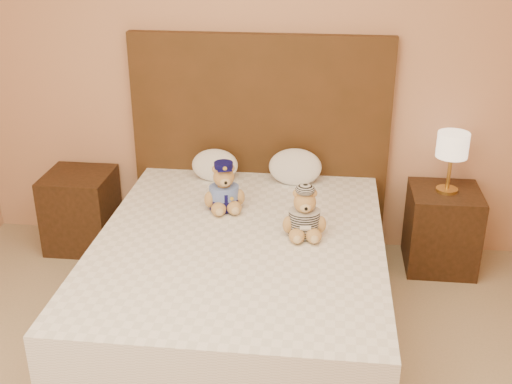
# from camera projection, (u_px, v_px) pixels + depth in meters

# --- Properties ---
(room_walls) EXTENTS (4.04, 4.52, 2.72)m
(room_walls) POSITION_uv_depth(u_px,v_px,m) (208.00, 34.00, 2.39)
(room_walls) COLOR tan
(room_walls) RESTS_ON ground
(bed) EXTENTS (1.60, 2.00, 0.55)m
(bed) POSITION_uv_depth(u_px,v_px,m) (240.00, 280.00, 3.69)
(bed) COLOR white
(bed) RESTS_ON ground
(headboard) EXTENTS (1.75, 0.08, 1.50)m
(headboard) POSITION_uv_depth(u_px,v_px,m) (260.00, 144.00, 4.41)
(headboard) COLOR #4A2C16
(headboard) RESTS_ON ground
(nightstand_left) EXTENTS (0.45, 0.45, 0.55)m
(nightstand_left) POSITION_uv_depth(u_px,v_px,m) (81.00, 210.00, 4.55)
(nightstand_left) COLOR #3B2112
(nightstand_left) RESTS_ON ground
(nightstand_right) EXTENTS (0.45, 0.45, 0.55)m
(nightstand_right) POSITION_uv_depth(u_px,v_px,m) (442.00, 229.00, 4.28)
(nightstand_right) COLOR #3B2112
(nightstand_right) RESTS_ON ground
(lamp) EXTENTS (0.20, 0.20, 0.40)m
(lamp) POSITION_uv_depth(u_px,v_px,m) (452.00, 148.00, 4.05)
(lamp) COLOR gold
(lamp) RESTS_ON nightstand_right
(teddy_police) EXTENTS (0.32, 0.32, 0.30)m
(teddy_police) POSITION_uv_depth(u_px,v_px,m) (224.00, 186.00, 3.87)
(teddy_police) COLOR #BE7E4A
(teddy_police) RESTS_ON bed
(teddy_prisoner) EXTENTS (0.29, 0.28, 0.29)m
(teddy_prisoner) POSITION_uv_depth(u_px,v_px,m) (304.00, 212.00, 3.55)
(teddy_prisoner) COLOR #BE7E4A
(teddy_prisoner) RESTS_ON bed
(pillow_left) EXTENTS (0.31, 0.20, 0.22)m
(pillow_left) POSITION_uv_depth(u_px,v_px,m) (215.00, 164.00, 4.31)
(pillow_left) COLOR white
(pillow_left) RESTS_ON bed
(pillow_right) EXTENTS (0.35, 0.23, 0.25)m
(pillow_right) POSITION_uv_depth(u_px,v_px,m) (295.00, 165.00, 4.25)
(pillow_right) COLOR white
(pillow_right) RESTS_ON bed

